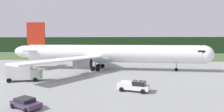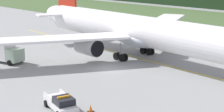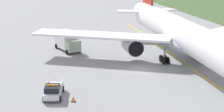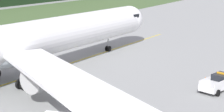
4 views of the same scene
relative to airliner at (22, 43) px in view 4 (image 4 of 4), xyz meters
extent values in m
plane|color=gray|center=(-0.72, -8.12, -4.58)|extent=(320.00, 320.00, 0.00)
cube|color=yellow|center=(0.82, -0.05, -4.58)|extent=(78.37, 5.54, 0.01)
cylinder|color=white|center=(0.82, -0.05, 0.14)|extent=(49.29, 8.16, 4.90)
ellipsoid|color=white|center=(26.28, -1.76, 0.14)|extent=(5.71, 5.25, 4.90)
ellipsoid|color=#B1BCC5|center=(-1.63, 0.11, -1.21)|extent=(10.91, 5.84, 2.70)
cube|color=black|center=(25.10, -1.68, 0.99)|extent=(2.11, 4.77, 0.70)
cube|color=white|center=(-8.45, -12.26, -0.48)|extent=(16.19, 22.78, 0.35)
cylinder|color=#A5A5A5|center=(-5.27, -7.77, -1.89)|extent=(4.49, 3.03, 2.75)
cylinder|color=black|center=(-3.07, -7.92, -1.89)|extent=(0.29, 2.53, 2.53)
cylinder|color=gray|center=(19.42, -1.30, -3.00)|extent=(0.20, 0.20, 2.27)
cylinder|color=black|center=(19.44, -1.04, -4.13)|extent=(0.91, 0.28, 0.90)
cylinder|color=black|center=(19.41, -1.56, -4.13)|extent=(0.91, 0.28, 0.90)
cylinder|color=gray|center=(-2.84, -3.00, -2.85)|extent=(0.28, 0.28, 2.27)
cylinder|color=black|center=(-2.12, -2.70, -3.98)|extent=(1.22, 0.38, 1.20)
cylinder|color=black|center=(-2.17, -3.40, -3.98)|extent=(1.22, 0.38, 1.20)
cylinder|color=black|center=(-3.52, -2.61, -3.98)|extent=(1.22, 0.38, 1.20)
cylinder|color=black|center=(-3.56, -3.31, -3.98)|extent=(1.22, 0.38, 1.20)
cube|color=silver|center=(7.00, -22.80, -3.85)|extent=(5.56, 3.33, 0.70)
cube|color=black|center=(7.90, -23.06, -3.15)|extent=(2.50, 2.32, 0.70)
cube|color=silver|center=(6.05, -21.55, -3.28)|extent=(2.43, 0.78, 0.45)
cube|color=silver|center=(5.54, -23.37, -3.28)|extent=(2.43, 0.78, 0.45)
cube|color=orange|center=(7.90, -23.06, -2.72)|extent=(0.57, 1.39, 0.16)
cylinder|color=black|center=(8.98, -22.31, -4.20)|extent=(0.80, 0.44, 0.76)
cylinder|color=black|center=(5.57, -21.34, -4.20)|extent=(0.80, 0.44, 0.76)
cylinder|color=black|center=(5.01, -23.29, -4.20)|extent=(0.80, 0.44, 0.76)
cube|color=black|center=(9.45, -20.73, -4.57)|extent=(0.58, 0.58, 0.03)
cone|color=orange|center=(9.45, -20.73, -4.20)|extent=(0.45, 0.45, 0.70)
camera|label=1|loc=(5.96, -53.38, 3.83)|focal=29.81mm
camera|label=2|loc=(35.80, -44.35, 10.34)|focal=57.38mm
camera|label=3|loc=(54.22, -29.13, 13.80)|focal=62.86mm
camera|label=4|loc=(-33.84, -31.69, 8.74)|focal=58.88mm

